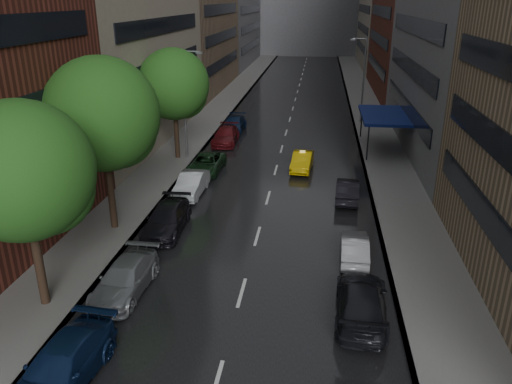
{
  "coord_description": "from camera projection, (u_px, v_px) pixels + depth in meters",
  "views": [
    {
      "loc": [
        3.2,
        -9.84,
        12.95
      ],
      "look_at": [
        0.0,
        15.37,
        3.0
      ],
      "focal_mm": 35.0,
      "sensor_mm": 36.0,
      "label": 1
    }
  ],
  "objects": [
    {
      "name": "taxi",
      "position": [
        302.0,
        161.0,
        39.9
      ],
      "size": [
        1.82,
        4.43,
        1.43
      ],
      "primitive_type": "imported",
      "rotation": [
        0.0,
        0.0,
        -0.07
      ],
      "color": "yellow",
      "rests_on": "ground"
    },
    {
      "name": "tree_near",
      "position": [
        22.0,
        171.0,
        20.17
      ],
      "size": [
        5.84,
        5.84,
        9.31
      ],
      "color": "#382619",
      "rests_on": "ground"
    },
    {
      "name": "awning",
      "position": [
        384.0,
        116.0,
        44.33
      ],
      "size": [
        4.0,
        8.0,
        3.12
      ],
      "color": "navy",
      "rests_on": "sidewalk_right"
    },
    {
      "name": "sidewalk_left",
      "position": [
        219.0,
        109.0,
        61.41
      ],
      "size": [
        4.0,
        140.0,
        0.15
      ],
      "primitive_type": "cube",
      "color": "gray",
      "rests_on": "ground"
    },
    {
      "name": "tree_far",
      "position": [
        174.0,
        84.0,
        40.51
      ],
      "size": [
        5.81,
        5.81,
        9.27
      ],
      "color": "#382619",
      "rests_on": "ground"
    },
    {
      "name": "street_lamp_left",
      "position": [
        185.0,
        102.0,
        41.03
      ],
      "size": [
        1.74,
        0.22,
        9.0
      ],
      "color": "gray",
      "rests_on": "sidewalk_left"
    },
    {
      "name": "parked_cars_right",
      "position": [
        358.0,
        273.0,
        23.67
      ],
      "size": [
        2.48,
        25.7,
        1.56
      ],
      "color": "#B7BDC2",
      "rests_on": "ground"
    },
    {
      "name": "street_lamp_right",
      "position": [
        363.0,
        78.0,
        53.07
      ],
      "size": [
        1.74,
        0.22,
        9.0
      ],
      "color": "gray",
      "rests_on": "sidewalk_right"
    },
    {
      "name": "parked_cars_left",
      "position": [
        191.0,
        185.0,
        34.77
      ],
      "size": [
        2.59,
        41.81,
        1.55
      ],
      "color": "#0D1E40",
      "rests_on": "ground"
    },
    {
      "name": "tree_mid",
      "position": [
        102.0,
        114.0,
        27.37
      ],
      "size": [
        6.36,
        6.36,
        10.14
      ],
      "color": "#382619",
      "rests_on": "ground"
    },
    {
      "name": "sidewalk_right",
      "position": [
        368.0,
        113.0,
        59.3
      ],
      "size": [
        4.0,
        140.0,
        0.15
      ],
      "primitive_type": "cube",
      "color": "gray",
      "rests_on": "ground"
    },
    {
      "name": "road",
      "position": [
        292.0,
        112.0,
        60.38
      ],
      "size": [
        14.0,
        140.0,
        0.01
      ],
      "primitive_type": "cube",
      "color": "black",
      "rests_on": "ground"
    }
  ]
}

